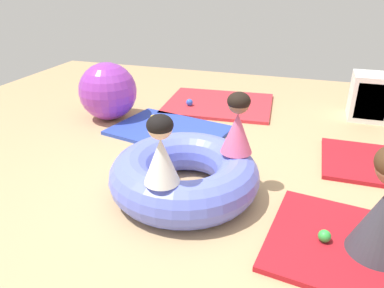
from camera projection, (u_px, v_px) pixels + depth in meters
The scene contains 12 objects.
ground_plane at pixel (201, 193), 3.02m from camera, with size 8.00×8.00×0.00m, color tan.
gym_mat_front at pixel (219, 104), 5.01m from camera, with size 1.41×1.16×0.04m, color red.
gym_mat_center_rear at pixel (169, 130), 4.17m from camera, with size 1.25×0.90×0.04m, color #2D47B7.
gym_mat_far_left at pixel (375, 253), 2.35m from camera, with size 1.34×0.95×0.04m, color #B21923.
inflatable_cushion at pixel (184, 175), 2.95m from camera, with size 1.21×1.21×0.35m, color #6070E5.
child_in_white at pixel (161, 150), 2.42m from camera, with size 0.35×0.35×0.49m.
child_in_pink at pixel (238, 124), 2.84m from camera, with size 0.34×0.34×0.50m.
play_ball_yellow at pixel (154, 118), 4.34m from camera, with size 0.09×0.09×0.09m, color yellow.
play_ball_blue at pixel (189, 102), 4.88m from camera, with size 0.09×0.09×0.09m, color blue.
play_ball_green at pixel (325, 236), 2.41m from camera, with size 0.08×0.08×0.08m, color green.
exercise_ball_large at pixel (108, 91), 4.43m from camera, with size 0.70×0.70×0.70m, color purple.
storage_cube at pixel (370, 97), 4.44m from camera, with size 0.44×0.44×0.56m.
Camera 1 is at (0.72, -2.46, 1.66)m, focal length 34.11 mm.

